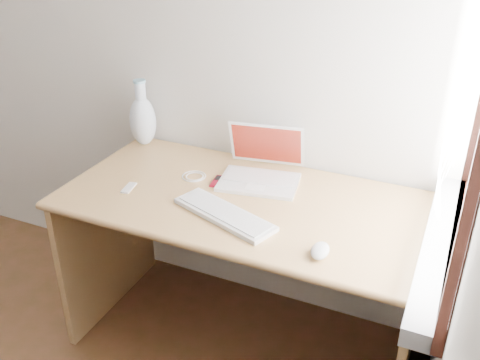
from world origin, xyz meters
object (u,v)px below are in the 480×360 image
at_px(desk, 251,233).
at_px(external_keyboard, 224,214).
at_px(laptop, 263,169).
at_px(vase, 143,119).

relative_size(desk, external_keyboard, 3.24).
distance_m(desk, external_keyboard, 0.33).
xyz_separation_m(laptop, external_keyboard, (-0.02, -0.33, -0.04)).
height_order(external_keyboard, vase, vase).
relative_size(laptop, external_keyboard, 0.80).
relative_size(laptop, vase, 1.11).
distance_m(laptop, vase, 0.67).
xyz_separation_m(desk, external_keyboard, (-0.01, -0.24, 0.23)).
distance_m(desk, laptop, 0.28).
distance_m(desk, vase, 0.75).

